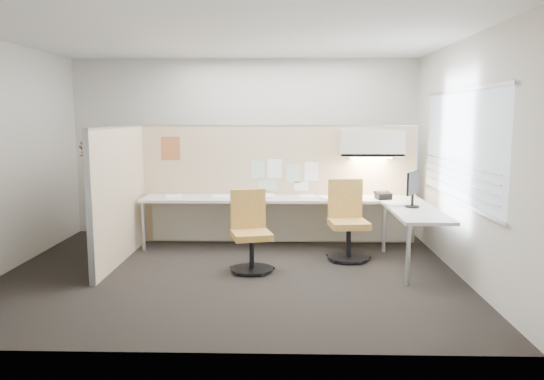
{
  "coord_description": "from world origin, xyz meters",
  "views": [
    {
      "loc": [
        0.67,
        -6.29,
        1.9
      ],
      "look_at": [
        0.48,
        0.8,
        0.91
      ],
      "focal_mm": 35.0,
      "sensor_mm": 36.0,
      "label": 1
    }
  ],
  "objects_px": {
    "phone": "(383,195)",
    "chair_left": "(250,234)",
    "chair_right": "(347,223)",
    "desk": "(304,208)",
    "monitor": "(413,187)"
  },
  "relations": [
    {
      "from": "chair_right",
      "to": "phone",
      "type": "distance_m",
      "value": 0.81
    },
    {
      "from": "phone",
      "to": "chair_right",
      "type": "bearing_deg",
      "value": -150.6
    },
    {
      "from": "chair_left",
      "to": "chair_right",
      "type": "distance_m",
      "value": 1.38
    },
    {
      "from": "phone",
      "to": "chair_left",
      "type": "bearing_deg",
      "value": -162.66
    },
    {
      "from": "desk",
      "to": "chair_left",
      "type": "xyz_separation_m",
      "value": [
        -0.7,
        -1.03,
        -0.14
      ]
    },
    {
      "from": "monitor",
      "to": "phone",
      "type": "relative_size",
      "value": 1.87
    },
    {
      "from": "chair_right",
      "to": "phone",
      "type": "bearing_deg",
      "value": 35.84
    },
    {
      "from": "chair_left",
      "to": "chair_right",
      "type": "bearing_deg",
      "value": 9.71
    },
    {
      "from": "monitor",
      "to": "chair_right",
      "type": "bearing_deg",
      "value": 107.84
    },
    {
      "from": "desk",
      "to": "chair_left",
      "type": "height_order",
      "value": "chair_left"
    },
    {
      "from": "desk",
      "to": "phone",
      "type": "distance_m",
      "value": 1.13
    },
    {
      "from": "monitor",
      "to": "chair_left",
      "type": "bearing_deg",
      "value": 130.93
    },
    {
      "from": "chair_right",
      "to": "phone",
      "type": "xyz_separation_m",
      "value": [
        0.55,
        0.52,
        0.3
      ]
    },
    {
      "from": "monitor",
      "to": "phone",
      "type": "bearing_deg",
      "value": 50.24
    },
    {
      "from": "chair_left",
      "to": "phone",
      "type": "xyz_separation_m",
      "value": [
        1.81,
        1.08,
        0.32
      ]
    }
  ]
}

